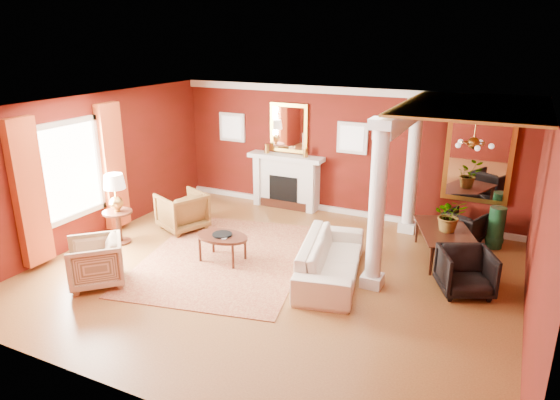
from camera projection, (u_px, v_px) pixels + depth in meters
The scene contains 27 objects.
ground at pixel (273, 273), 8.77m from camera, with size 8.00×8.00×0.00m, color brown.
room_shell at pixel (272, 162), 8.13m from camera, with size 8.04×7.04×2.92m.
fireplace at pixel (286, 181), 11.93m from camera, with size 1.85×0.42×1.29m.
overmantel_mirror at pixel (289, 128), 11.65m from camera, with size 0.95×0.07×1.15m.
flank_window_left at pixel (232, 127), 12.33m from camera, with size 0.70×0.07×0.70m.
flank_window_right at pixel (352, 138), 11.05m from camera, with size 0.70×0.07×0.70m.
left_window at pixel (74, 177), 9.41m from camera, with size 0.21×2.55×2.60m.
column_front at pixel (377, 205), 7.87m from camera, with size 0.36×0.36×2.80m.
column_back at pixel (413, 166), 10.18m from camera, with size 0.36×0.36×2.80m.
header_beam at pixel (405, 115), 8.86m from camera, with size 0.30×3.20×0.32m, color silver.
amber_ceiling at pixel (475, 106), 8.18m from camera, with size 2.30×3.40×0.04m, color gold.
dining_mirror at pixel (478, 162), 10.03m from camera, with size 1.30×0.07×1.70m.
chandelier at pixel (474, 143), 8.39m from camera, with size 0.60×0.62×0.75m.
crown_trim at pixel (343, 91), 10.83m from camera, with size 8.00×0.08×0.16m, color silver.
base_trim at pixel (339, 210), 11.70m from camera, with size 8.00×0.08×0.12m, color silver.
rug at pixel (226, 257), 9.36m from camera, with size 2.89×3.85×0.02m, color maroon.
sofa at pixel (331, 252), 8.49m from camera, with size 2.37×0.69×0.92m, color #F6E7CE.
armchair_leopard at pixel (182, 209), 10.60m from camera, with size 0.88×0.82×0.90m, color black.
armchair_stripe at pixel (95, 260), 8.26m from camera, with size 0.85×0.79×0.87m, color tan.
coffee_table at pixel (222, 238), 9.10m from camera, with size 1.00×1.00×0.51m.
coffee_book at pixel (220, 231), 9.00m from camera, with size 0.16×0.02×0.22m, color #32190D.
side_table at pixel (116, 198), 9.75m from camera, with size 0.57×0.57×1.43m.
dining_table at pixel (446, 236), 9.20m from camera, with size 1.60×0.56×0.89m, color #32190D.
dining_chair_near at pixel (466, 270), 7.98m from camera, with size 0.79×0.74×0.81m, color black.
dining_chair_far at pixel (464, 225), 9.99m from camera, with size 0.68×0.63×0.70m, color black.
green_urn at pixel (495, 232), 9.73m from camera, with size 0.35×0.35×0.84m.
potted_plant at pixel (451, 201), 8.95m from camera, with size 0.56×0.62×0.49m, color #26591E.
Camera 1 is at (3.56, -7.06, 4.00)m, focal length 32.00 mm.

